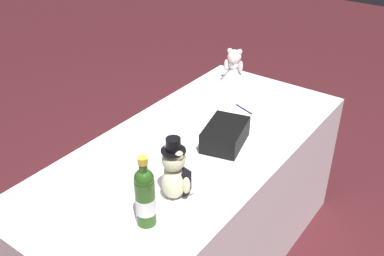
% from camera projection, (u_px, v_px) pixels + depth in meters
% --- Properties ---
extents(reception_table, '(1.85, 0.86, 0.79)m').
position_uv_depth(reception_table, '(192.00, 207.00, 2.40)').
color(reception_table, white).
rests_on(reception_table, ground_plane).
extents(teddy_bear_groom, '(0.14, 0.15, 0.28)m').
position_uv_depth(teddy_bear_groom, '(176.00, 173.00, 1.82)').
color(teddy_bear_groom, beige).
rests_on(teddy_bear_groom, reception_table).
extents(teddy_bear_bride, '(0.22, 0.18, 0.22)m').
position_uv_depth(teddy_bear_bride, '(234.00, 67.00, 2.79)').
color(teddy_bear_bride, white).
rests_on(teddy_bear_bride, reception_table).
extents(champagne_bottle, '(0.08, 0.08, 0.31)m').
position_uv_depth(champagne_bottle, '(145.00, 196.00, 1.67)').
color(champagne_bottle, '#295419').
rests_on(champagne_bottle, reception_table).
extents(signing_pen, '(0.05, 0.13, 0.01)m').
position_uv_depth(signing_pen, '(243.00, 109.00, 2.51)').
color(signing_pen, navy).
rests_on(signing_pen, reception_table).
extents(gift_case_black, '(0.30, 0.24, 0.10)m').
position_uv_depth(gift_case_black, '(225.00, 135.00, 2.19)').
color(gift_case_black, black).
rests_on(gift_case_black, reception_table).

